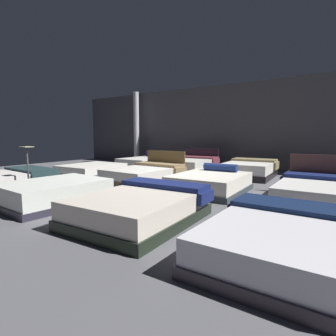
{
  "coord_description": "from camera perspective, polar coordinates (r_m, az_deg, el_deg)",
  "views": [
    {
      "loc": [
        3.85,
        -5.78,
        1.36
      ],
      "look_at": [
        -0.21,
        0.11,
        0.5
      ],
      "focal_mm": 28.52,
      "sensor_mm": 36.0,
      "label": 1
    }
  ],
  "objects": [
    {
      "name": "bed_0",
      "position": [
        7.92,
        -31.22,
        -2.34
      ],
      "size": [
        1.71,
        2.2,
        0.5
      ],
      "rotation": [
        0.0,
        0.0,
        -0.05
      ],
      "color": "black",
      "rests_on": "ground_plane"
    },
    {
      "name": "ground_plane",
      "position": [
        7.08,
        0.86,
        -4.3
      ],
      "size": [
        18.0,
        18.0,
        0.02
      ],
      "primitive_type": "cube",
      "color": "#5B5B60"
    },
    {
      "name": "bed_11",
      "position": [
        8.89,
        30.78,
        -1.38
      ],
      "size": [
        1.78,
        2.09,
        0.53
      ],
      "rotation": [
        0.0,
        0.0,
        -0.03
      ],
      "color": "black",
      "rests_on": "ground_plane"
    },
    {
      "name": "bed_9",
      "position": [
        10.15,
        4.77,
        0.61
      ],
      "size": [
        1.67,
        2.24,
        0.85
      ],
      "rotation": [
        0.0,
        0.0,
        0.04
      ],
      "color": "black",
      "rests_on": "ground_plane"
    },
    {
      "name": "bed_5",
      "position": [
        7.83,
        -4.95,
        -1.41
      ],
      "size": [
        1.7,
        2.22,
        0.89
      ],
      "rotation": [
        0.0,
        0.0,
        -0.04
      ],
      "color": "brown",
      "rests_on": "ground_plane"
    },
    {
      "name": "bed_4",
      "position": [
        9.27,
        -15.97,
        -0.56
      ],
      "size": [
        1.66,
        2.0,
        0.42
      ],
      "rotation": [
        0.0,
        0.0,
        0.05
      ],
      "color": "black",
      "rests_on": "ground_plane"
    },
    {
      "name": "bed_2",
      "position": [
        4.34,
        -5.88,
        -8.26
      ],
      "size": [
        1.76,
        2.17,
        0.53
      ],
      "rotation": [
        0.0,
        0.0,
        0.05
      ],
      "color": "black",
      "rests_on": "ground_plane"
    },
    {
      "name": "bed_10",
      "position": [
        9.26,
        17.03,
        -0.27
      ],
      "size": [
        1.62,
        2.14,
        0.56
      ],
      "rotation": [
        0.0,
        0.0,
        0.06
      ],
      "color": "black",
      "rests_on": "ground_plane"
    },
    {
      "name": "bed_6",
      "position": [
        6.61,
        8.99,
        -3.12
      ],
      "size": [
        1.68,
        2.07,
        0.64
      ],
      "rotation": [
        0.0,
        0.0,
        0.04
      ],
      "color": "#293238",
      "rests_on": "ground_plane"
    },
    {
      "name": "price_sign",
      "position": [
        6.88,
        -27.67,
        -1.62
      ],
      "size": [
        0.28,
        0.24,
        1.12
      ],
      "color": "#3F3F44",
      "rests_on": "ground_plane"
    },
    {
      "name": "showroom_back_wall",
      "position": [
        11.45,
        15.05,
        8.59
      ],
      "size": [
        18.0,
        0.06,
        3.5
      ],
      "primitive_type": "cube",
      "color": "#47474C",
      "rests_on": "ground_plane"
    },
    {
      "name": "bed_1",
      "position": [
        5.87,
        -23.2,
        -4.84
      ],
      "size": [
        1.59,
        2.01,
        0.46
      ],
      "rotation": [
        0.0,
        0.0,
        -0.04
      ],
      "color": "#2B2937",
      "rests_on": "ground_plane"
    },
    {
      "name": "support_pillar",
      "position": [
        13.51,
        -6.79,
        8.48
      ],
      "size": [
        0.27,
        0.27,
        3.5
      ],
      "primitive_type": "cylinder",
      "color": "silver",
      "rests_on": "ground_plane"
    },
    {
      "name": "bed_3",
      "position": [
        3.37,
        22.71,
        -13.58
      ],
      "size": [
        1.53,
        2.15,
        0.47
      ],
      "rotation": [
        0.0,
        0.0,
        0.01
      ],
      "color": "#352D36",
      "rests_on": "ground_plane"
    },
    {
      "name": "bed_8",
      "position": [
        11.36,
        -5.0,
        1.14
      ],
      "size": [
        1.53,
        2.07,
        0.69
      ],
      "rotation": [
        0.0,
        0.0,
        0.01
      ],
      "color": "brown",
      "rests_on": "ground_plane"
    },
    {
      "name": "bed_7",
      "position": [
        6.14,
        29.2,
        -4.55
      ],
      "size": [
        1.55,
        2.18,
        0.93
      ],
      "rotation": [
        0.0,
        0.0,
        0.02
      ],
      "color": "brown",
      "rests_on": "ground_plane"
    }
  ]
}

